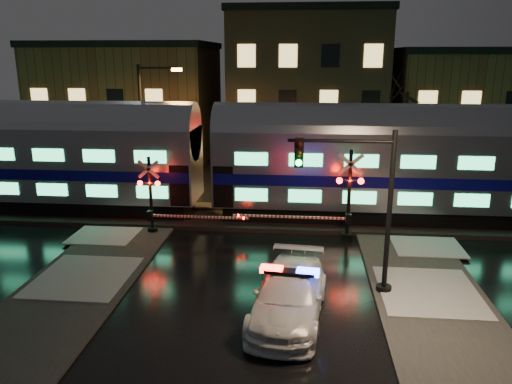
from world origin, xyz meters
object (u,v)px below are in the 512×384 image
(police_car, at_px, (289,295))
(crossing_signal_right, at_px, (341,204))
(streetlight, at_px, (146,122))
(traffic_light, at_px, (362,210))
(crossing_signal_left, at_px, (158,203))

(police_car, relative_size, crossing_signal_right, 0.93)
(crossing_signal_right, distance_m, streetlight, 13.34)
(crossing_signal_right, height_order, streetlight, streetlight)
(police_car, height_order, traffic_light, traffic_light)
(police_car, height_order, crossing_signal_right, crossing_signal_right)
(crossing_signal_left, xyz_separation_m, streetlight, (-2.52, 6.70, 3.00))
(police_car, height_order, crossing_signal_left, crossing_signal_left)
(crossing_signal_right, xyz_separation_m, crossing_signal_left, (-8.68, -0.01, -0.22))
(crossing_signal_right, bearing_deg, crossing_signal_left, -179.92)
(streetlight, bearing_deg, crossing_signal_right, -30.85)
(crossing_signal_left, height_order, streetlight, streetlight)
(police_car, relative_size, traffic_light, 0.94)
(crossing_signal_right, relative_size, streetlight, 0.77)
(streetlight, bearing_deg, crossing_signal_left, -69.40)
(crossing_signal_right, xyz_separation_m, traffic_light, (0.31, -5.38, 1.40))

